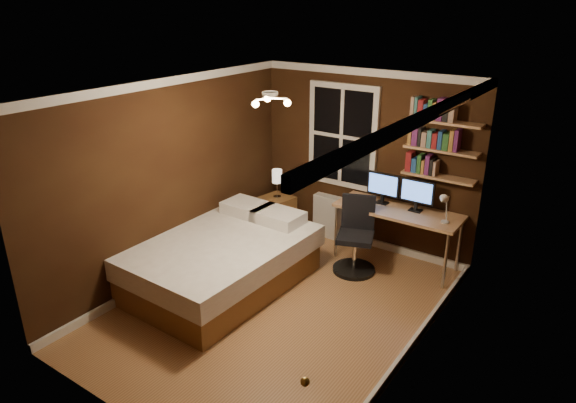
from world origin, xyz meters
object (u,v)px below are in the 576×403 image
Objects in this scene: monitor_left at (383,188)px; desk_lamp at (445,208)px; office_chair at (355,243)px; bedside_lamp at (277,184)px; bed at (222,260)px; radiator at (328,216)px; desk at (398,214)px; nightstand at (277,213)px; monitor_right at (417,195)px.

desk_lamp reaches higher than monitor_left.
office_chair is (-0.09, -0.55, -0.61)m from monitor_left.
office_chair is (1.57, -0.45, -0.38)m from bedside_lamp.
bed is 5.22× the size of desk_lamp.
bedside_lamp is at bearing 177.16° from desk_lamp.
radiator is 0.39× the size of desk.
monitor_left reaches higher than nightstand.
bed is 5.28× the size of bedside_lamp.
nightstand is at bearing 0.00° from bedside_lamp.
monitor_left is (1.66, 0.11, 0.24)m from bedside_lamp.
desk is at bearing 10.65° from nightstand.
monitor_left is (0.90, -0.13, 0.67)m from radiator.
radiator is 1.97m from desk_lamp.
bedside_lamp is 1.93m from desk.
monitor_right is (2.13, 0.11, 0.72)m from nightstand.
bed is at bearing -144.21° from desk_lamp.
desk_lamp reaches higher than bed.
bedside_lamp is 2.14m from monitor_right.
monitor_right is (0.20, 0.08, 0.27)m from desk.
nightstand is 2.67m from desk_lamp.
desk is at bearing -157.81° from monitor_right.
radiator is 1.06m from office_chair.
office_chair is (-0.36, -0.47, -0.34)m from desk.
radiator is at bearing 27.23° from nightstand.
monitor_left is 0.83m from office_chair.
radiator is 1.47× the size of desk_lamp.
desk_lamp is at bearing -13.21° from desk.
office_chair is (1.20, 1.26, 0.05)m from bed.
nightstand is at bearing -162.73° from radiator.
bed is 1.40× the size of desk.
desk_lamp is (1.81, -0.36, 0.68)m from radiator.
desk is (1.17, -0.21, 0.40)m from radiator.
bedside_lamp is 0.97× the size of monitor_left.
monitor_left and monitor_right have the same top height.
office_chair is at bearing 47.96° from bed.
monitor_right is at bearing 152.16° from desk_lamp.
office_chair is at bearing -40.09° from radiator.
office_chair is at bearing -6.00° from nightstand.
nightstand is (-0.37, 1.71, -0.06)m from bed.
bedside_lamp reaches higher than radiator.
bedside_lamp is (-0.37, 1.71, 0.43)m from bed.
desk_lamp is 0.44× the size of office_chair.
nightstand is at bearing -177.17° from monitor_right.
radiator is at bearing 169.73° from desk.
desk_lamp is (2.57, -0.13, 0.24)m from bedside_lamp.
desk is 0.35m from monitor_right.
radiator is (0.38, 1.94, -0.00)m from bed.
radiator is 0.65× the size of office_chair.
monitor_right is at bearing 2.83° from bedside_lamp.
bed is at bearing -125.31° from monitor_left.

